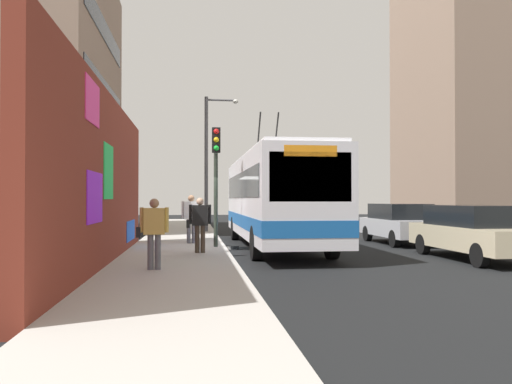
{
  "coord_description": "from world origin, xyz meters",
  "views": [
    {
      "loc": [
        -17.59,
        1.14,
        1.76
      ],
      "look_at": [
        2.4,
        -1.37,
        2.05
      ],
      "focal_mm": 35.62,
      "sensor_mm": 36.0,
      "label": 1
    }
  ],
  "objects_px": {
    "parked_car_silver": "(400,223)",
    "street_lamp": "(210,154)",
    "city_bus": "(274,197)",
    "pedestrian_at_curb": "(200,221)",
    "parked_car_champagne": "(474,231)",
    "traffic_light": "(216,166)",
    "pedestrian_near_wall": "(154,228)",
    "pedestrian_midblock": "(191,215)"
  },
  "relations": [
    {
      "from": "parked_car_silver",
      "to": "pedestrian_at_curb",
      "type": "xyz_separation_m",
      "value": [
        -3.82,
        7.92,
        0.28
      ]
    },
    {
      "from": "city_bus",
      "to": "pedestrian_midblock",
      "type": "distance_m",
      "value": 3.1
    },
    {
      "from": "city_bus",
      "to": "street_lamp",
      "type": "height_order",
      "value": "street_lamp"
    },
    {
      "from": "pedestrian_near_wall",
      "to": "traffic_light",
      "type": "xyz_separation_m",
      "value": [
        5.31,
        -1.66,
        1.78
      ]
    },
    {
      "from": "pedestrian_midblock",
      "to": "street_lamp",
      "type": "bearing_deg",
      "value": -7.62
    },
    {
      "from": "city_bus",
      "to": "pedestrian_at_curb",
      "type": "height_order",
      "value": "city_bus"
    },
    {
      "from": "pedestrian_near_wall",
      "to": "street_lamp",
      "type": "relative_size",
      "value": 0.24
    },
    {
      "from": "parked_car_silver",
      "to": "traffic_light",
      "type": "relative_size",
      "value": 1.08
    },
    {
      "from": "parked_car_silver",
      "to": "street_lamp",
      "type": "xyz_separation_m",
      "value": [
        6.38,
        7.27,
        3.19
      ]
    },
    {
      "from": "city_bus",
      "to": "street_lamp",
      "type": "relative_size",
      "value": 1.71
    },
    {
      "from": "traffic_light",
      "to": "street_lamp",
      "type": "height_order",
      "value": "street_lamp"
    },
    {
      "from": "parked_car_champagne",
      "to": "traffic_light",
      "type": "xyz_separation_m",
      "value": [
        3.27,
        7.35,
        2.04
      ]
    },
    {
      "from": "pedestrian_near_wall",
      "to": "traffic_light",
      "type": "height_order",
      "value": "traffic_light"
    },
    {
      "from": "street_lamp",
      "to": "parked_car_champagne",
      "type": "bearing_deg",
      "value": -148.17
    },
    {
      "from": "city_bus",
      "to": "parked_car_silver",
      "type": "height_order",
      "value": "city_bus"
    },
    {
      "from": "parked_car_silver",
      "to": "city_bus",
      "type": "bearing_deg",
      "value": 100.98
    },
    {
      "from": "parked_car_champagne",
      "to": "street_lamp",
      "type": "height_order",
      "value": "street_lamp"
    },
    {
      "from": "parked_car_silver",
      "to": "pedestrian_near_wall",
      "type": "xyz_separation_m",
      "value": [
        -7.36,
        9.01,
        0.26
      ]
    },
    {
      "from": "pedestrian_midblock",
      "to": "traffic_light",
      "type": "xyz_separation_m",
      "value": [
        -1.61,
        -0.83,
        1.68
      ]
    },
    {
      "from": "city_bus",
      "to": "pedestrian_midblock",
      "type": "xyz_separation_m",
      "value": [
        0.56,
        2.98,
        -0.66
      ]
    },
    {
      "from": "parked_car_silver",
      "to": "street_lamp",
      "type": "distance_m",
      "value": 10.18
    },
    {
      "from": "parked_car_champagne",
      "to": "pedestrian_near_wall",
      "type": "xyz_separation_m",
      "value": [
        -2.03,
        9.01,
        0.26
      ]
    },
    {
      "from": "parked_car_silver",
      "to": "pedestrian_at_curb",
      "type": "bearing_deg",
      "value": 115.76
    },
    {
      "from": "pedestrian_at_curb",
      "to": "street_lamp",
      "type": "xyz_separation_m",
      "value": [
        10.2,
        -0.65,
        2.9
      ]
    },
    {
      "from": "parked_car_champagne",
      "to": "street_lamp",
      "type": "distance_m",
      "value": 14.14
    },
    {
      "from": "city_bus",
      "to": "traffic_light",
      "type": "xyz_separation_m",
      "value": [
        -1.05,
        2.15,
        1.02
      ]
    },
    {
      "from": "pedestrian_near_wall",
      "to": "pedestrian_midblock",
      "type": "bearing_deg",
      "value": -6.87
    },
    {
      "from": "pedestrian_at_curb",
      "to": "pedestrian_midblock",
      "type": "relative_size",
      "value": 0.94
    },
    {
      "from": "traffic_light",
      "to": "street_lamp",
      "type": "bearing_deg",
      "value": -0.56
    },
    {
      "from": "pedestrian_at_curb",
      "to": "city_bus",
      "type": "bearing_deg",
      "value": -44.02
    },
    {
      "from": "pedestrian_near_wall",
      "to": "pedestrian_midblock",
      "type": "xyz_separation_m",
      "value": [
        6.91,
        -0.83,
        0.1
      ]
    },
    {
      "from": "pedestrian_at_curb",
      "to": "traffic_light",
      "type": "height_order",
      "value": "traffic_light"
    },
    {
      "from": "parked_car_champagne",
      "to": "parked_car_silver",
      "type": "bearing_deg",
      "value": 0.0
    },
    {
      "from": "pedestrian_midblock",
      "to": "parked_car_silver",
      "type": "bearing_deg",
      "value": -86.85
    },
    {
      "from": "traffic_light",
      "to": "pedestrian_midblock",
      "type": "bearing_deg",
      "value": 27.35
    },
    {
      "from": "parked_car_champagne",
      "to": "traffic_light",
      "type": "distance_m",
      "value": 8.3
    },
    {
      "from": "pedestrian_midblock",
      "to": "street_lamp",
      "type": "distance_m",
      "value": 7.45
    },
    {
      "from": "pedestrian_near_wall",
      "to": "pedestrian_at_curb",
      "type": "xyz_separation_m",
      "value": [
        3.54,
        -1.1,
        0.02
      ]
    },
    {
      "from": "parked_car_silver",
      "to": "street_lamp",
      "type": "height_order",
      "value": "street_lamp"
    },
    {
      "from": "parked_car_champagne",
      "to": "pedestrian_midblock",
      "type": "xyz_separation_m",
      "value": [
        4.88,
        8.18,
        0.36
      ]
    },
    {
      "from": "pedestrian_midblock",
      "to": "street_lamp",
      "type": "relative_size",
      "value": 0.26
    },
    {
      "from": "pedestrian_at_curb",
      "to": "street_lamp",
      "type": "distance_m",
      "value": 10.62
    }
  ]
}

